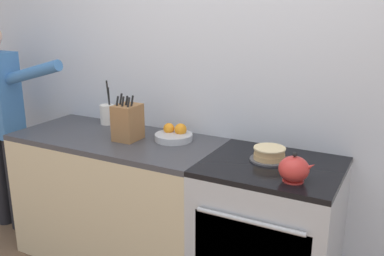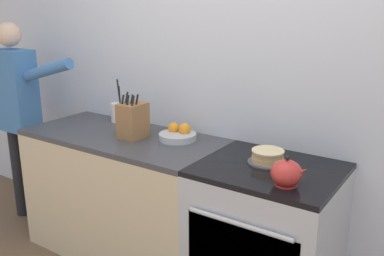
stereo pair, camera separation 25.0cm
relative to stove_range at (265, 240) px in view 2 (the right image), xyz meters
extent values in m
cube|color=silver|center=(-0.35, 0.35, 0.86)|extent=(8.00, 0.04, 2.60)
cube|color=beige|center=(-1.08, 0.00, -0.02)|extent=(1.39, 0.65, 0.85)
cube|color=#3D3D42|center=(-1.08, 0.00, 0.42)|extent=(1.39, 0.65, 0.03)
cube|color=#B7BABF|center=(0.00, 0.00, -0.02)|extent=(0.76, 0.65, 0.85)
cylinder|color=#B7BABF|center=(0.00, -0.34, 0.26)|extent=(0.57, 0.02, 0.02)
cube|color=black|center=(0.00, 0.00, 0.43)|extent=(0.76, 0.65, 0.03)
cylinder|color=#4C4C51|center=(-0.03, 0.05, 0.45)|extent=(0.22, 0.22, 0.01)
cylinder|color=tan|center=(-0.03, 0.05, 0.47)|extent=(0.18, 0.18, 0.03)
cylinder|color=tan|center=(-0.03, 0.05, 0.50)|extent=(0.17, 0.17, 0.03)
cylinder|color=beige|center=(-0.03, 0.05, 0.51)|extent=(0.18, 0.18, 0.01)
cylinder|color=red|center=(0.16, -0.18, 0.45)|extent=(0.11, 0.11, 0.01)
ellipsoid|color=red|center=(0.16, -0.18, 0.51)|extent=(0.15, 0.15, 0.13)
cone|color=red|center=(0.24, -0.18, 0.53)|extent=(0.08, 0.03, 0.07)
sphere|color=black|center=(0.16, -0.18, 0.58)|extent=(0.02, 0.02, 0.02)
cube|color=olive|center=(-0.97, 0.00, 0.56)|extent=(0.15, 0.17, 0.23)
cylinder|color=black|center=(-1.01, -0.04, 0.70)|extent=(0.01, 0.03, 0.06)
cylinder|color=black|center=(-0.97, -0.04, 0.70)|extent=(0.01, 0.03, 0.06)
cylinder|color=black|center=(-0.92, -0.04, 0.70)|extent=(0.01, 0.03, 0.06)
cylinder|color=black|center=(-1.01, -0.01, 0.71)|extent=(0.01, 0.03, 0.07)
cylinder|color=black|center=(-0.97, 0.00, 0.70)|extent=(0.01, 0.03, 0.06)
cylinder|color=black|center=(-0.92, 0.00, 0.70)|extent=(0.01, 0.03, 0.07)
cylinder|color=silver|center=(-1.33, 0.23, 0.51)|extent=(0.10, 0.10, 0.14)
cylinder|color=black|center=(-1.31, 0.24, 0.61)|extent=(0.03, 0.04, 0.23)
cylinder|color=black|center=(-1.31, 0.24, 0.63)|extent=(0.02, 0.05, 0.28)
cylinder|color=#B7BABF|center=(-0.70, 0.12, 0.46)|extent=(0.24, 0.24, 0.04)
sphere|color=orange|center=(-0.75, 0.15, 0.50)|extent=(0.07, 0.07, 0.07)
sphere|color=orange|center=(-0.67, 0.16, 0.51)|extent=(0.08, 0.08, 0.08)
cylinder|color=black|center=(-2.20, -0.07, -0.06)|extent=(0.11, 0.11, 0.77)
cylinder|color=black|center=(-2.04, -0.07, -0.06)|extent=(0.11, 0.11, 0.77)
cube|color=#3D70AD|center=(-2.12, -0.07, 0.64)|extent=(0.34, 0.20, 0.63)
cylinder|color=#3D70AD|center=(-1.72, -0.07, 0.83)|extent=(0.54, 0.08, 0.22)
sphere|color=beige|center=(-2.12, -0.07, 1.07)|extent=(0.18, 0.18, 0.18)
camera|label=1|loc=(0.64, -2.15, 1.29)|focal=40.00mm
camera|label=2|loc=(0.86, -2.03, 1.29)|focal=40.00mm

